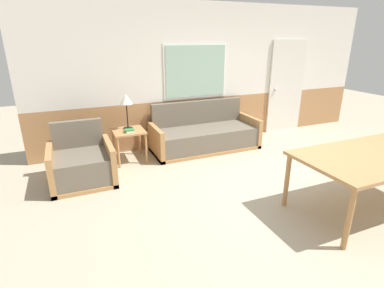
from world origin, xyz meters
name	(u,v)px	position (x,y,z in m)	size (l,w,h in m)	color
ground_plane	(300,194)	(0.00, 0.00, 0.00)	(16.00, 16.00, 0.00)	#B2A58C
wall_back	(215,75)	(-0.02, 2.63, 1.35)	(7.20, 0.09, 2.70)	#AD7A4C
couch	(205,136)	(-0.47, 2.15, 0.26)	(2.05, 0.84, 0.89)	#B27F4C
armchair	(82,165)	(-2.76, 1.59, 0.27)	(0.90, 0.86, 0.87)	#B27F4C
side_table	(129,136)	(-1.93, 2.13, 0.46)	(0.53, 0.53, 0.56)	#B27F4C
table_lamp	(126,101)	(-1.92, 2.22, 1.05)	(0.22, 0.22, 0.61)	black
book_stack	(129,131)	(-1.93, 2.03, 0.58)	(0.16, 0.13, 0.05)	white
dining_table	(378,158)	(0.55, -0.61, 0.69)	(2.01, 1.05, 0.75)	#B27F4C
entry_door	(286,87)	(1.75, 2.57, 1.01)	(0.91, 0.09, 2.02)	silver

